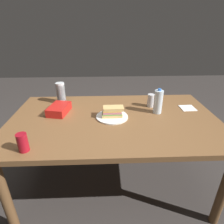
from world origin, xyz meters
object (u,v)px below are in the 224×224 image
(sandwich, at_px, (112,112))
(water_bottle_tall, at_px, (158,102))
(chip_bag, at_px, (59,109))
(plastic_cup_stack, at_px, (61,93))
(soda_can_silver, at_px, (151,100))
(dining_table, at_px, (114,126))
(soda_can_red, at_px, (23,143))
(paper_plate, at_px, (112,117))

(sandwich, distance_m, water_bottle_tall, 0.41)
(chip_bag, xyz_separation_m, water_bottle_tall, (0.87, -0.03, 0.07))
(water_bottle_tall, relative_size, plastic_cup_stack, 1.10)
(soda_can_silver, bearing_deg, dining_table, -148.14)
(dining_table, height_order, soda_can_red, soda_can_red)
(sandwich, bearing_deg, soda_can_red, -143.12)
(plastic_cup_stack, bearing_deg, soda_can_red, -96.36)
(dining_table, height_order, water_bottle_tall, water_bottle_tall)
(dining_table, bearing_deg, paper_plate, 141.65)
(dining_table, bearing_deg, water_bottle_tall, 12.78)
(dining_table, height_order, plastic_cup_stack, plastic_cup_stack)
(chip_bag, bearing_deg, paper_plate, -91.65)
(water_bottle_tall, height_order, soda_can_silver, water_bottle_tall)
(paper_plate, relative_size, soda_can_silver, 2.21)
(paper_plate, xyz_separation_m, soda_can_silver, (0.38, 0.21, 0.06))
(dining_table, distance_m, soda_can_red, 0.74)
(sandwich, height_order, plastic_cup_stack, plastic_cup_stack)
(plastic_cup_stack, bearing_deg, chip_bag, -84.30)
(water_bottle_tall, height_order, plastic_cup_stack, water_bottle_tall)
(soda_can_red, relative_size, soda_can_silver, 1.00)
(chip_bag, bearing_deg, dining_table, -92.72)
(paper_plate, relative_size, water_bottle_tall, 1.20)
(water_bottle_tall, xyz_separation_m, soda_can_silver, (-0.03, 0.14, -0.04))
(soda_can_red, xyz_separation_m, soda_can_silver, (0.95, 0.64, 0.00))
(dining_table, xyz_separation_m, sandwich, (-0.01, 0.02, 0.13))
(soda_can_silver, bearing_deg, paper_plate, -150.85)
(plastic_cup_stack, bearing_deg, soda_can_silver, -8.62)
(soda_can_silver, bearing_deg, plastic_cup_stack, 171.38)
(paper_plate, xyz_separation_m, water_bottle_tall, (0.41, 0.07, 0.10))
(paper_plate, distance_m, chip_bag, 0.48)
(paper_plate, distance_m, soda_can_silver, 0.43)
(soda_can_silver, bearing_deg, water_bottle_tall, -78.12)
(water_bottle_tall, bearing_deg, chip_bag, 177.84)
(paper_plate, bearing_deg, sandwich, 27.68)
(soda_can_red, bearing_deg, sandwich, 36.88)
(chip_bag, xyz_separation_m, soda_can_silver, (0.84, 0.10, 0.03))
(chip_bag, bearing_deg, plastic_cup_stack, 17.08)
(sandwich, bearing_deg, soda_can_silver, 29.16)
(dining_table, relative_size, paper_plate, 6.51)
(water_bottle_tall, bearing_deg, dining_table, -167.22)
(paper_plate, distance_m, plastic_cup_stack, 0.60)
(soda_can_red, bearing_deg, paper_plate, 36.93)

